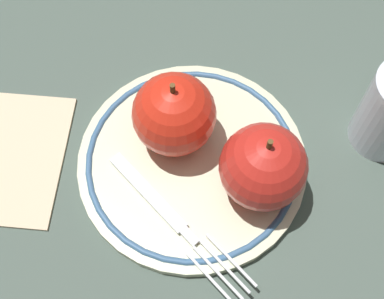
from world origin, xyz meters
The scene contains 5 objects.
ground_plane centered at (0.00, 0.00, 0.00)m, with size 2.00×2.00×0.00m, color #46554C.
plate centered at (0.01, -0.02, 0.01)m, with size 0.22×0.22×0.01m.
apple_red_whole centered at (-0.02, 0.00, 0.05)m, with size 0.08×0.08×0.09m.
apple_second_whole centered at (0.07, -0.01, 0.05)m, with size 0.08×0.08×0.09m.
fork centered at (0.02, -0.08, 0.01)m, with size 0.17×0.08×0.00m.
Camera 1 is at (0.10, -0.21, 0.47)m, focal length 50.00 mm.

